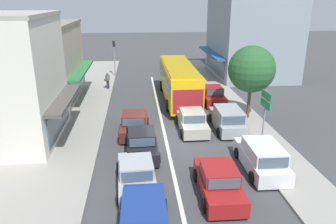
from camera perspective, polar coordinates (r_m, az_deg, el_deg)
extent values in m
plane|color=#3F3F42|center=(21.35, -0.38, -4.87)|extent=(140.00, 140.00, 0.00)
cube|color=silver|center=(25.03, -1.22, -1.13)|extent=(0.20, 28.00, 0.01)
cube|color=gray|center=(27.30, -15.93, 0.01)|extent=(5.20, 44.00, 0.14)
cube|color=gray|center=(28.00, 11.21, 0.85)|extent=(2.80, 44.00, 0.12)
cube|color=#4C4742|center=(21.65, -17.73, 2.17)|extent=(1.10, 6.68, 0.20)
cube|color=#425160|center=(22.14, -18.45, -1.09)|extent=(0.06, 5.81, 1.80)
cube|color=#B2A38E|center=(30.71, -21.66, 7.69)|extent=(6.25, 9.48, 6.54)
cube|color=#2D703D|center=(30.04, -14.92, 7.05)|extent=(1.10, 8.72, 0.20)
cube|color=#425160|center=(30.40, -15.49, 4.61)|extent=(0.06, 7.58, 1.80)
cube|color=gray|center=(30.30, -22.46, 13.97)|extent=(6.41, 9.48, 0.24)
cube|color=#84939E|center=(39.77, 14.25, 12.47)|extent=(8.13, 10.55, 8.83)
cube|color=#23568E|center=(38.73, 7.63, 10.14)|extent=(1.10, 9.71, 0.20)
cube|color=#425160|center=(39.05, 8.16, 8.26)|extent=(0.06, 8.44, 1.80)
cube|color=yellow|center=(29.15, 1.82, 5.43)|extent=(2.55, 10.81, 2.70)
cube|color=#425160|center=(29.06, 1.83, 6.20)|extent=(2.59, 10.38, 0.90)
cube|color=maroon|center=(24.03, 3.53, 1.87)|extent=(2.25, 0.07, 1.76)
cube|color=#AF890F|center=(28.85, 1.85, 8.15)|extent=(2.42, 9.95, 0.12)
cylinder|color=black|center=(32.56, -1.17, 4.59)|extent=(0.26, 0.96, 0.96)
cylinder|color=black|center=(32.86, 3.19, 4.70)|extent=(0.26, 0.96, 0.96)
cylinder|color=black|center=(26.53, -0.04, 1.15)|extent=(0.26, 0.96, 0.96)
cylinder|color=black|center=(26.88, 5.27, 1.32)|extent=(0.26, 0.96, 0.96)
cube|color=maroon|center=(15.77, 8.76, -12.39)|extent=(1.82, 4.24, 0.72)
cube|color=maroon|center=(15.35, 8.97, -10.49)|extent=(1.60, 1.84, 0.60)
cube|color=#425160|center=(16.14, 8.25, -8.88)|extent=(1.44, 0.10, 0.51)
cube|color=#425160|center=(14.58, 9.78, -12.26)|extent=(1.41, 0.10, 0.48)
cylinder|color=black|center=(16.78, 4.86, -10.92)|extent=(0.20, 0.62, 0.62)
cylinder|color=black|center=(17.11, 10.66, -10.56)|extent=(0.20, 0.62, 0.62)
cylinder|color=black|center=(14.69, 6.43, -15.83)|extent=(0.20, 0.62, 0.62)
cylinder|color=black|center=(15.07, 13.11, -15.25)|extent=(0.20, 0.62, 0.62)
cube|color=black|center=(19.41, -4.60, -5.85)|extent=(1.85, 4.25, 0.72)
cube|color=black|center=(19.04, -4.64, -4.18)|extent=(1.62, 1.85, 0.60)
cube|color=#425160|center=(19.89, -4.78, -3.14)|extent=(1.44, 0.10, 0.51)
cube|color=#425160|center=(18.20, -4.48, -5.33)|extent=(1.41, 0.10, 0.48)
cylinder|color=black|center=(20.62, -7.17, -4.98)|extent=(0.20, 0.63, 0.62)
cylinder|color=black|center=(20.68, -2.39, -4.76)|extent=(0.20, 0.63, 0.62)
cylinder|color=black|center=(18.35, -7.08, -8.19)|extent=(0.20, 0.63, 0.62)
cylinder|color=black|center=(18.42, -1.68, -7.93)|extent=(0.20, 0.63, 0.62)
cube|color=#9EA3A8|center=(16.19, -5.51, -11.33)|extent=(1.92, 4.28, 0.72)
cube|color=#9EA3A8|center=(15.78, -5.57, -9.45)|extent=(1.64, 1.87, 0.60)
cube|color=#425160|center=(16.59, -5.74, -7.94)|extent=(1.44, 0.13, 0.51)
cube|color=#425160|center=(14.98, -5.38, -11.13)|extent=(1.41, 0.13, 0.48)
cylinder|color=black|center=(17.38, -8.60, -9.93)|extent=(0.21, 0.63, 0.62)
cylinder|color=black|center=(17.43, -2.86, -9.63)|extent=(0.21, 0.63, 0.62)
cylinder|color=black|center=(15.22, -8.56, -14.53)|extent=(0.21, 0.63, 0.62)
cylinder|color=black|center=(15.28, -1.90, -14.16)|extent=(0.21, 0.63, 0.62)
cube|color=#B7B29E|center=(22.75, 4.17, -1.97)|extent=(1.74, 4.21, 0.72)
cube|color=#B7B29E|center=(22.42, 4.25, -0.49)|extent=(1.57, 1.81, 0.60)
cube|color=#425160|center=(23.28, 3.88, 0.27)|extent=(1.44, 0.07, 0.51)
cube|color=#425160|center=(21.57, 4.65, -1.31)|extent=(1.40, 0.07, 0.48)
cylinder|color=black|center=(23.86, 1.63, -1.40)|extent=(0.18, 0.62, 0.62)
cylinder|color=black|center=(24.12, 5.69, -1.25)|extent=(0.18, 0.62, 0.62)
cylinder|color=black|center=(21.54, 2.44, -3.75)|extent=(0.18, 0.62, 0.62)
cylinder|color=black|center=(21.83, 6.93, -3.56)|extent=(0.18, 0.62, 0.62)
cube|color=navy|center=(13.33, -4.15, -18.81)|extent=(1.84, 4.53, 0.76)
cube|color=navy|center=(12.61, -4.21, -17.21)|extent=(1.69, 2.63, 0.68)
cube|color=#425160|center=(13.70, -4.27, -13.93)|extent=(1.51, 0.09, 0.58)
cylinder|color=black|center=(14.56, -7.80, -16.24)|extent=(0.19, 0.62, 0.62)
cylinder|color=black|center=(14.56, -0.59, -16.06)|extent=(0.19, 0.62, 0.62)
cube|color=#561E19|center=(22.32, -5.87, -2.45)|extent=(1.92, 4.28, 0.72)
cube|color=#561E19|center=(21.99, -5.94, -0.95)|extent=(1.64, 1.87, 0.60)
cube|color=#425160|center=(22.85, -5.83, -0.15)|extent=(1.44, 0.13, 0.51)
cube|color=#425160|center=(21.13, -6.05, -1.81)|extent=(1.41, 0.13, 0.48)
cylinder|color=black|center=(23.62, -7.79, -1.80)|extent=(0.21, 0.63, 0.62)
cylinder|color=black|center=(23.53, -3.62, -1.73)|extent=(0.21, 0.63, 0.62)
cylinder|color=black|center=(21.30, -8.32, -4.23)|extent=(0.21, 0.63, 0.62)
cylinder|color=black|center=(21.20, -3.68, -4.17)|extent=(0.21, 0.63, 0.62)
cube|color=silver|center=(18.36, 15.80, -8.08)|extent=(1.85, 4.54, 0.76)
cube|color=silver|center=(17.75, 16.38, -6.52)|extent=(1.69, 2.63, 0.68)
cube|color=#425160|center=(18.87, 15.02, -4.81)|extent=(1.51, 0.09, 0.58)
cube|color=#425160|center=(16.66, 17.94, -8.46)|extent=(1.48, 0.09, 0.54)
cylinder|color=black|center=(19.32, 11.93, -7.00)|extent=(0.19, 0.62, 0.62)
cylinder|color=black|center=(19.88, 16.85, -6.68)|extent=(0.19, 0.62, 0.62)
cylinder|color=black|center=(17.06, 14.43, -10.96)|extent=(0.19, 0.62, 0.62)
cylinder|color=black|center=(17.69, 19.93, -10.42)|extent=(0.19, 0.62, 0.62)
cube|color=#9EA3A8|center=(23.32, 10.24, -1.66)|extent=(1.87, 4.54, 0.76)
cube|color=#9EA3A8|center=(22.76, 10.56, -0.28)|extent=(1.71, 2.64, 0.68)
cube|color=#425160|center=(23.97, 9.79, 0.77)|extent=(1.51, 0.10, 0.58)
cube|color=#425160|center=(21.56, 11.42, -1.45)|extent=(1.48, 0.10, 0.54)
cylinder|color=black|center=(24.43, 7.46, -1.06)|extent=(0.20, 0.62, 0.62)
cylinder|color=black|center=(24.84, 11.44, -0.94)|extent=(0.20, 0.62, 0.62)
cylinder|color=black|center=(21.98, 8.83, -3.49)|extent=(0.20, 0.62, 0.62)
cylinder|color=black|center=(22.43, 13.22, -3.31)|extent=(0.20, 0.62, 0.62)
cube|color=maroon|center=(29.00, 7.70, 2.63)|extent=(1.77, 4.22, 0.72)
cube|color=maroon|center=(28.73, 7.80, 3.83)|extent=(1.58, 1.82, 0.60)
cube|color=#425160|center=(29.60, 7.42, 4.31)|extent=(1.44, 0.08, 0.51)
cube|color=#425160|center=(27.87, 8.20, 3.33)|extent=(1.40, 0.08, 0.48)
cylinder|color=black|center=(30.07, 5.57, 2.92)|extent=(0.19, 0.62, 0.62)
cylinder|color=black|center=(30.43, 8.76, 2.98)|extent=(0.19, 0.62, 0.62)
cylinder|color=black|center=(27.71, 6.49, 1.46)|extent=(0.19, 0.62, 0.62)
cylinder|color=black|center=(28.09, 9.93, 1.53)|extent=(0.19, 0.62, 0.62)
cylinder|color=gray|center=(38.37, -9.31, 9.07)|extent=(0.12, 0.12, 4.20)
cube|color=black|center=(38.11, -9.45, 11.66)|extent=(0.24, 0.24, 0.68)
sphere|color=red|center=(38.07, -9.26, 12.01)|extent=(0.13, 0.13, 0.13)
sphere|color=black|center=(38.10, -9.24, 11.68)|extent=(0.13, 0.13, 0.13)
sphere|color=black|center=(38.13, -9.22, 11.36)|extent=(0.13, 0.13, 0.13)
cylinder|color=gray|center=(20.58, 16.37, -1.21)|extent=(0.10, 0.10, 3.60)
cube|color=#19753D|center=(20.11, 16.79, 2.77)|extent=(0.08, 1.40, 0.44)
cube|color=white|center=(20.13, 16.91, 2.78)|extent=(0.01, 1.10, 0.10)
cube|color=#19753D|center=(20.27, 16.64, 1.28)|extent=(0.08, 1.40, 0.44)
cube|color=white|center=(20.28, 16.76, 1.29)|extent=(0.01, 1.10, 0.10)
cylinder|color=brown|center=(25.32, 13.89, 1.67)|extent=(0.24, 0.24, 2.63)
cylinder|color=brown|center=(25.22, 13.92, 5.96)|extent=(0.10, 0.90, 1.12)
cylinder|color=brown|center=(24.96, 14.94, 5.74)|extent=(0.74, 0.10, 1.12)
cylinder|color=brown|center=(24.42, 14.59, 5.62)|extent=(0.10, 0.98, 1.24)
cylinder|color=brown|center=(24.72, 13.36, 5.72)|extent=(0.87, 0.10, 1.11)
sphere|color=#26562B|center=(24.71, 14.36, 7.24)|extent=(3.42, 3.42, 3.42)
cylinder|color=#232838|center=(33.35, -10.31, 4.77)|extent=(0.14, 0.14, 0.84)
cylinder|color=#232838|center=(33.23, -10.54, 4.71)|extent=(0.14, 0.14, 0.84)
cube|color=slate|center=(33.12, -10.50, 5.91)|extent=(0.41, 0.41, 0.56)
sphere|color=brown|center=(33.04, -10.54, 6.59)|extent=(0.22, 0.22, 0.22)
cylinder|color=slate|center=(33.28, -10.19, 6.00)|extent=(0.09, 0.09, 0.54)
cylinder|color=slate|center=(32.97, -10.81, 5.83)|extent=(0.09, 0.09, 0.54)
cube|color=brown|center=(32.95, -10.85, 5.50)|extent=(0.24, 0.24, 0.22)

